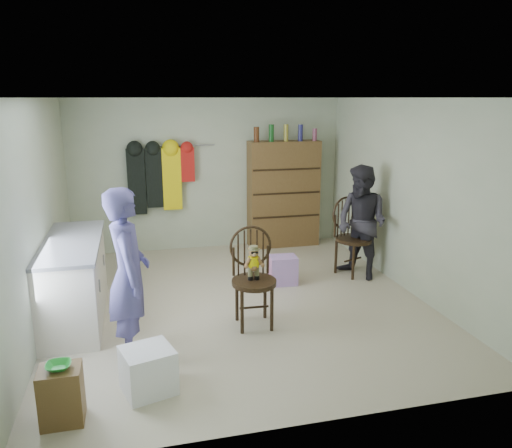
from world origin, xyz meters
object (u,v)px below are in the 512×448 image
object	(u,v)px
counter	(74,280)
dresser	(283,193)
chair_far	(351,233)
chair_front	(253,271)

from	to	relation	value
counter	dresser	world-z (taller)	dresser
counter	chair_far	xyz separation A→B (m)	(3.72, 0.68, 0.13)
counter	chair_front	world-z (taller)	chair_front
chair_far	dresser	distance (m)	1.73
counter	dresser	distance (m)	3.96
counter	chair_far	size ratio (longest dim) A/B	1.66
counter	chair_front	bearing A→B (deg)	-17.84
counter	dresser	size ratio (longest dim) A/B	0.89
chair_front	dresser	distance (m)	3.19
chair_front	dresser	bearing A→B (deg)	69.35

